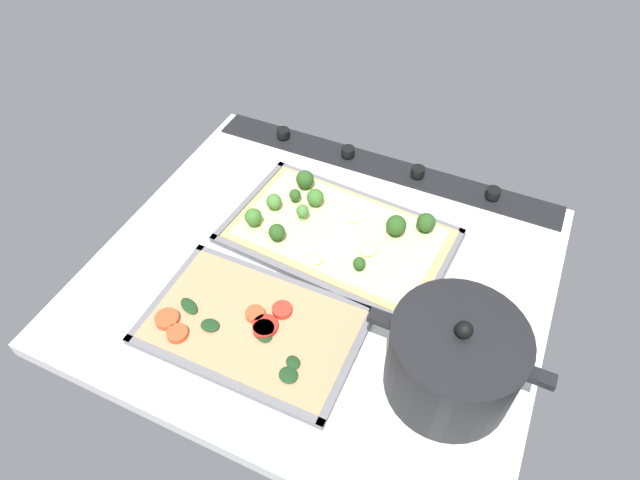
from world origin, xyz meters
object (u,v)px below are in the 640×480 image
Objects in this scene: broccoli_pizza at (336,229)px; veggie_pizza_back at (251,325)px; baking_tray_front at (338,237)px; baking_tray_back at (253,327)px; cooking_pot at (453,360)px.

broccoli_pizza is 24.69cm from veggie_pizza_back.
broccoli_pizza is at bearing -25.87° from baking_tray_front.
baking_tray_back is at bearing 80.77° from broccoli_pizza.
cooking_pot is (-31.04, -3.79, 5.56)cm from veggie_pizza_back.
veggie_pizza_back is (4.20, 24.32, -0.70)cm from broccoli_pizza.
veggie_pizza_back reaches higher than baking_tray_back.
veggie_pizza_back is (4.88, 23.99, 0.72)cm from baking_tray_front.
cooking_pot reaches higher than baking_tray_front.
veggie_pizza_back is 1.24× the size of cooking_pot.
baking_tray_back is at bearing -138.17° from veggie_pizza_back.
cooking_pot reaches higher than broccoli_pizza.
baking_tray_back is (4.59, 23.73, 0.01)cm from baking_tray_front.
broccoli_pizza reaches higher than veggie_pizza_back.
baking_tray_front is 1.32× the size of veggie_pizza_back.
broccoli_pizza is (0.68, -0.33, 1.42)cm from baking_tray_front.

